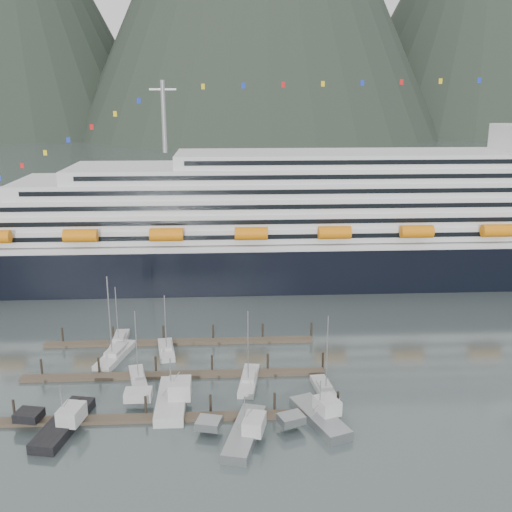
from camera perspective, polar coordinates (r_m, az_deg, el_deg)
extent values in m
plane|color=#4E5C5C|center=(95.09, -4.85, -12.09)|extent=(1600.00, 1600.00, 0.00)
cube|color=black|center=(146.54, 5.53, -0.44)|extent=(210.00, 28.00, 12.00)
cube|color=silver|center=(144.91, 5.59, 2.03)|extent=(205.80, 27.44, 1.50)
cube|color=silver|center=(145.17, 7.57, 3.04)|extent=(185.00, 26.00, 3.20)
cube|color=black|center=(132.66, 8.59, 1.91)|extent=(175.75, 0.20, 1.00)
cube|color=silver|center=(144.91, 8.40, 4.28)|extent=(180.00, 25.00, 3.20)
cube|color=black|center=(132.85, 9.45, 3.30)|extent=(171.00, 0.20, 1.00)
cube|color=silver|center=(144.75, 9.23, 5.53)|extent=(172.00, 24.00, 3.20)
cube|color=black|center=(133.16, 10.31, 4.70)|extent=(163.40, 0.20, 1.00)
cube|color=silver|center=(144.69, 10.06, 6.77)|extent=(160.00, 23.00, 3.20)
cube|color=black|center=(133.57, 11.17, 6.08)|extent=(152.00, 0.20, 1.00)
cube|color=silver|center=(144.74, 10.90, 7.97)|extent=(140.00, 22.00, 3.00)
cube|color=black|center=(134.11, 12.02, 7.41)|extent=(133.00, 0.20, 1.00)
cube|color=silver|center=(144.89, 11.73, 9.13)|extent=(95.00, 20.00, 3.00)
cube|color=black|center=(135.23, 12.81, 8.71)|extent=(90.25, 0.20, 1.00)
cylinder|color=gray|center=(140.10, -8.78, 12.97)|extent=(1.00, 1.00, 16.00)
cylinder|color=orange|center=(131.29, -16.38, 1.86)|extent=(7.00, 2.80, 2.80)
cylinder|color=orange|center=(128.34, -8.53, 2.02)|extent=(7.00, 2.80, 2.80)
cylinder|color=orange|center=(127.88, -0.47, 2.15)|extent=(7.00, 2.80, 2.80)
cylinder|color=orange|center=(129.94, 7.49, 2.23)|extent=(7.00, 2.80, 2.80)
cylinder|color=orange|center=(134.39, 15.06, 2.26)|extent=(7.00, 2.80, 2.80)
cylinder|color=orange|center=(141.02, 22.04, 2.26)|extent=(7.00, 2.80, 2.80)
cube|color=#4F4432|center=(86.55, -8.47, -14.99)|extent=(48.00, 2.00, 0.50)
cylinder|color=black|center=(91.35, -22.04, -13.48)|extent=(0.36, 0.36, 3.20)
cylinder|color=black|center=(88.88, -16.39, -13.77)|extent=(0.36, 0.36, 3.20)
cylinder|color=black|center=(87.27, -10.45, -13.94)|extent=(0.36, 0.36, 3.20)
cylinder|color=black|center=(86.56, -4.36, -13.97)|extent=(0.36, 0.36, 3.20)
cylinder|color=black|center=(86.79, 1.77, -13.85)|extent=(0.36, 0.36, 3.20)
cylinder|color=black|center=(87.95, 7.79, -13.57)|extent=(0.36, 0.36, 3.20)
cube|color=#4F4432|center=(97.94, -7.79, -11.15)|extent=(48.00, 2.00, 0.50)
cylinder|color=black|center=(102.35, -19.74, -10.04)|extent=(0.36, 0.36, 3.20)
cylinder|color=black|center=(100.15, -14.73, -10.19)|extent=(0.36, 0.36, 3.20)
cylinder|color=black|center=(98.72, -9.52, -10.26)|extent=(0.36, 0.36, 3.20)
cylinder|color=black|center=(98.10, -4.21, -10.25)|extent=(0.36, 0.36, 3.20)
cylinder|color=black|center=(98.31, 1.12, -10.15)|extent=(0.36, 0.36, 3.20)
cylinder|color=black|center=(99.33, 6.39, -9.97)|extent=(0.36, 0.36, 3.20)
cube|color=#4F4432|center=(109.70, -7.26, -8.13)|extent=(48.00, 2.00, 0.50)
cylinder|color=black|center=(113.78, -17.93, -7.27)|extent=(0.36, 0.36, 3.20)
cylinder|color=black|center=(111.80, -13.44, -7.34)|extent=(0.36, 0.36, 3.20)
cylinder|color=black|center=(110.52, -8.81, -7.35)|extent=(0.36, 0.36, 3.20)
cylinder|color=black|center=(109.97, -4.10, -7.32)|extent=(0.36, 0.36, 3.20)
cylinder|color=black|center=(110.15, 0.63, -7.24)|extent=(0.36, 0.36, 3.20)
cylinder|color=black|center=(111.06, 5.30, -7.12)|extent=(0.36, 0.36, 3.20)
cube|color=#B8B8B8|center=(105.78, -13.26, -9.35)|extent=(5.69, 11.79, 1.60)
cube|color=#B8B8B8|center=(105.35, -13.29, -8.83)|extent=(3.20, 4.43, 0.91)
cylinder|color=gray|center=(101.88, -13.79, -5.65)|extent=(0.18, 0.18, 13.92)
cube|color=#B8B8B8|center=(97.56, -11.17, -11.43)|extent=(4.04, 8.44, 1.20)
cube|color=#B8B8B8|center=(97.23, -11.20, -11.04)|extent=(2.32, 3.17, 0.69)
cylinder|color=gray|center=(94.27, -11.32, -8.36)|extent=(0.14, 0.14, 11.06)
cube|color=#B8B8B8|center=(94.98, -0.68, -11.89)|extent=(3.93, 10.49, 1.30)
cube|color=#B8B8B8|center=(94.61, -0.69, -11.45)|extent=(2.38, 3.82, 0.74)
cylinder|color=gray|center=(91.33, -0.77, -8.66)|extent=(0.15, 0.15, 11.45)
cube|color=#B8B8B8|center=(111.52, -12.87, -8.00)|extent=(2.53, 9.38, 1.31)
cube|color=#B8B8B8|center=(111.20, -12.89, -7.61)|extent=(1.90, 3.29, 0.75)
cylinder|color=gray|center=(108.57, -13.12, -5.45)|extent=(0.15, 0.15, 10.16)
cube|color=#B8B8B8|center=(106.36, -8.54, -8.95)|extent=(3.79, 8.94, 1.35)
cube|color=#B8B8B8|center=(106.02, -8.55, -8.53)|extent=(2.36, 3.29, 0.77)
cylinder|color=gray|center=(103.40, -8.63, -6.33)|extent=(0.15, 0.15, 9.91)
cube|color=#B8B8B8|center=(93.08, 6.51, -12.60)|extent=(3.29, 8.39, 1.27)
cube|color=#B8B8B8|center=(92.71, 6.52, -12.17)|extent=(2.13, 3.05, 0.73)
cylinder|color=gray|center=(89.55, 6.78, -9.21)|extent=(0.15, 0.15, 11.71)
cube|color=black|center=(87.51, -17.84, -15.18)|extent=(6.12, 13.32, 1.98)
cube|color=black|center=(89.06, -20.81, -13.99)|extent=(3.87, 3.46, 1.19)
cube|color=#B8B8B8|center=(86.04, -17.16, -14.20)|extent=(3.50, 4.34, 2.18)
cube|color=black|center=(85.66, -17.20, -13.74)|extent=(3.26, 4.05, 0.49)
cylinder|color=gray|center=(85.78, -18.04, -13.10)|extent=(0.16, 0.16, 4.95)
cube|color=#B8B8B8|center=(89.83, -8.03, -13.69)|extent=(4.16, 12.51, 2.27)
cube|color=#B8B8B8|center=(89.65, -11.16, -12.84)|extent=(3.87, 2.77, 1.36)
cube|color=#B8B8B8|center=(88.66, -7.26, -12.41)|extent=(3.20, 3.76, 2.50)
cube|color=black|center=(88.25, -7.28, -11.89)|extent=(2.97, 3.51, 0.57)
cylinder|color=gray|center=(87.88, -8.13, -11.30)|extent=(0.18, 0.18, 5.67)
cube|color=#96999C|center=(81.85, -1.08, -16.66)|extent=(6.40, 13.22, 1.83)
cube|color=#96999C|center=(82.32, -4.52, -15.60)|extent=(3.72, 3.51, 1.10)
cube|color=#B8B8B8|center=(80.71, -0.17, -15.70)|extent=(3.44, 4.36, 2.01)
cube|color=black|center=(80.33, -0.17, -15.25)|extent=(3.20, 4.07, 0.46)
cylinder|color=gray|center=(80.15, -1.10, -14.65)|extent=(0.15, 0.15, 4.57)
cube|color=#96999C|center=(85.48, 6.07, -15.24)|extent=(7.36, 12.02, 1.92)
cube|color=#96999C|center=(83.02, 3.37, -15.22)|extent=(3.96, 3.54, 1.15)
cube|color=#B8B8B8|center=(85.07, 6.80, -13.98)|extent=(3.75, 4.20, 2.12)
cube|color=black|center=(84.69, 6.81, -13.53)|extent=(3.49, 3.91, 0.48)
cylinder|color=gray|center=(83.75, 6.14, -13.18)|extent=(0.15, 0.15, 4.81)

